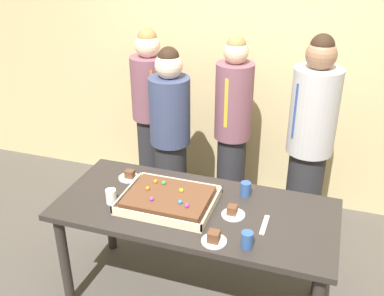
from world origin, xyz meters
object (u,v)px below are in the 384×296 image
object	(u,v)px
plated_slice_near_right	(214,239)
person_far_right_suit	(151,116)
plated_slice_near_left	(129,176)
person_green_shirt_behind	(309,146)
sheet_cake	(169,199)
person_serving_front	(233,130)
drink_cup_middle	(111,196)
drink_cup_nearest	(247,240)
party_table	(195,219)
cake_server_utensil	(265,225)
person_striped_tie_right	(170,139)
plated_slice_far_left	(233,212)
drink_cup_far_end	(246,189)

from	to	relation	value
plated_slice_near_right	person_far_right_suit	xyz separation A→B (m)	(-1.02, 1.46, 0.06)
plated_slice_near_left	person_green_shirt_behind	distance (m)	1.37
sheet_cake	person_serving_front	size ratio (longest dim) A/B	0.36
plated_slice_near_right	person_serving_front	distance (m)	1.41
plated_slice_near_left	person_far_right_suit	xyz separation A→B (m)	(-0.24, 0.95, 0.07)
drink_cup_middle	person_serving_front	size ratio (longest dim) A/B	0.06
plated_slice_near_right	drink_cup_nearest	xyz separation A→B (m)	(0.19, 0.02, 0.02)
drink_cup_middle	party_table	bearing A→B (deg)	13.28
plated_slice_near_left	person_serving_front	world-z (taller)	person_serving_front
cake_server_utensil	person_green_shirt_behind	size ratio (longest dim) A/B	0.11
person_serving_front	person_striped_tie_right	world-z (taller)	person_serving_front
plated_slice_far_left	drink_cup_middle	size ratio (longest dim) A/B	1.50
person_green_shirt_behind	person_far_right_suit	bearing A→B (deg)	-58.77
plated_slice_near_left	person_green_shirt_behind	xyz separation A→B (m)	(1.20, 0.66, 0.12)
drink_cup_middle	person_serving_front	xyz separation A→B (m)	(0.52, 1.21, 0.04)
cake_server_utensil	drink_cup_middle	bearing A→B (deg)	-175.73
sheet_cake	plated_slice_near_right	xyz separation A→B (m)	(0.39, -0.29, -0.01)
plated_slice_near_left	cake_server_utensil	world-z (taller)	plated_slice_near_left
person_far_right_suit	person_green_shirt_behind	bearing A→B (deg)	50.20
plated_slice_far_left	person_striped_tie_right	xyz separation A→B (m)	(-0.74, 0.82, 0.04)
person_green_shirt_behind	person_far_right_suit	xyz separation A→B (m)	(-1.44, 0.29, -0.05)
drink_cup_far_end	person_serving_front	xyz separation A→B (m)	(-0.30, 0.84, 0.04)
party_table	drink_cup_nearest	bearing A→B (deg)	-35.22
person_striped_tie_right	person_far_right_suit	bearing A→B (deg)	-156.50
drink_cup_middle	person_far_right_suit	size ratio (longest dim) A/B	0.06
plated_slice_near_left	plated_slice_near_right	bearing A→B (deg)	-32.85
plated_slice_near_right	drink_cup_nearest	distance (m)	0.19
plated_slice_near_left	drink_cup_middle	size ratio (longest dim) A/B	1.50
drink_cup_nearest	plated_slice_near_right	bearing A→B (deg)	-174.21
plated_slice_near_right	cake_server_utensil	bearing A→B (deg)	45.36
person_green_shirt_behind	person_striped_tie_right	bearing A→B (deg)	-44.95
plated_slice_near_right	person_far_right_suit	size ratio (longest dim) A/B	0.09
party_table	person_striped_tie_right	size ratio (longest dim) A/B	1.13
drink_cup_nearest	person_far_right_suit	world-z (taller)	person_far_right_suit
plated_slice_near_left	drink_cup_far_end	bearing A→B (deg)	3.11
drink_cup_nearest	drink_cup_far_end	distance (m)	0.55
person_green_shirt_behind	cake_server_utensil	bearing A→B (deg)	32.29
person_green_shirt_behind	person_far_right_suit	size ratio (longest dim) A/B	1.07
person_striped_tie_right	party_table	bearing A→B (deg)	10.51
drink_cup_middle	person_green_shirt_behind	world-z (taller)	person_green_shirt_behind
drink_cup_far_end	person_green_shirt_behind	world-z (taller)	person_green_shirt_behind
plated_slice_far_left	cake_server_utensil	xyz separation A→B (m)	(0.21, -0.04, -0.02)
plated_slice_near_left	drink_cup_far_end	size ratio (longest dim) A/B	1.50
plated_slice_near_right	person_striped_tie_right	xyz separation A→B (m)	(-0.70, 1.12, 0.03)
cake_server_utensil	person_striped_tie_right	world-z (taller)	person_striped_tie_right
party_table	plated_slice_near_right	size ratio (longest dim) A/B	12.19
party_table	person_far_right_suit	xyz separation A→B (m)	(-0.80, 1.15, 0.19)
plated_slice_near_right	drink_cup_far_end	bearing A→B (deg)	83.35
party_table	drink_cup_middle	xyz separation A→B (m)	(-0.54, -0.13, 0.15)
plated_slice_near_left	person_far_right_suit	distance (m)	0.98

